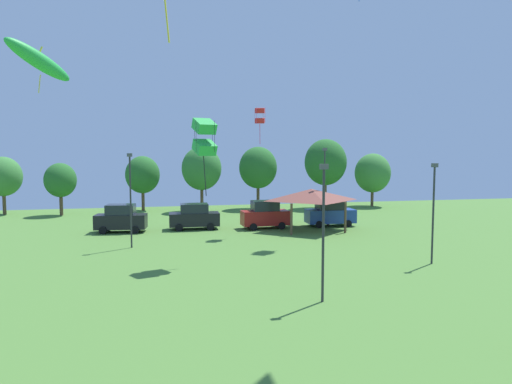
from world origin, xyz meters
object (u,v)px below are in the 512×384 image
object	(u,v)px
kite_flying_4	(204,137)
treeline_tree_4	(258,168)
park_pavilion	(311,195)
parked_car_leftmost	(121,219)
treeline_tree_3	(202,169)
kite_flying_6	(260,116)
treeline_tree_1	(60,180)
parked_car_rightmost_in_row	(330,213)
light_post_0	(131,195)
light_post_2	(324,184)
kite_flying_10	(39,60)
parked_car_third_from_left	(265,215)
treeline_tree_0	(3,177)
treeline_tree_5	(326,162)
light_post_3	(433,207)
treeline_tree_2	(143,175)
parked_car_second_from_left	(194,217)
treeline_tree_6	(373,173)
light_post_1	(323,225)

from	to	relation	value
kite_flying_4	treeline_tree_4	size ratio (longest dim) A/B	0.63
park_pavilion	parked_car_leftmost	bearing A→B (deg)	171.98
parked_car_leftmost	treeline_tree_3	xyz separation A→B (m)	(8.03, 12.73, 3.78)
kite_flying_6	treeline_tree_1	bearing A→B (deg)	140.40
parked_car_leftmost	park_pavilion	distance (m)	16.38
parked_car_leftmost	parked_car_rightmost_in_row	world-z (taller)	parked_car_rightmost_in_row
light_post_0	light_post_2	distance (m)	16.94
kite_flying_10	treeline_tree_4	size ratio (longest dim) A/B	0.49
light_post_2	treeline_tree_1	bearing A→B (deg)	149.78
parked_car_rightmost_in_row	treeline_tree_3	xyz separation A→B (m)	(-10.55, 13.24, 3.77)
kite_flying_6	treeline_tree_3	world-z (taller)	kite_flying_6
parked_car_leftmost	parked_car_third_from_left	size ratio (longest dim) A/B	1.03
parked_car_rightmost_in_row	treeline_tree_4	size ratio (longest dim) A/B	0.60
treeline_tree_0	treeline_tree_5	bearing A→B (deg)	-2.94
light_post_3	treeline_tree_0	bearing A→B (deg)	137.46
park_pavilion	treeline_tree_2	bearing A→B (deg)	130.68
treeline_tree_1	parked_car_leftmost	bearing A→B (deg)	-60.07
light_post_2	light_post_0	bearing A→B (deg)	-163.29
parked_car_rightmost_in_row	light_post_2	distance (m)	3.34
kite_flying_10	parked_car_second_from_left	xyz separation A→B (m)	(9.66, 11.21, -10.88)
kite_flying_10	park_pavilion	distance (m)	23.19
parked_car_second_from_left	treeline_tree_0	world-z (taller)	treeline_tree_0
kite_flying_4	treeline_tree_6	distance (m)	35.07
treeline_tree_2	parked_car_second_from_left	bearing A→B (deg)	-71.68
parked_car_rightmost_in_row	treeline_tree_1	bearing A→B (deg)	154.31
light_post_0	treeline_tree_3	size ratio (longest dim) A/B	0.89
light_post_3	treeline_tree_6	bearing A→B (deg)	70.24
parked_car_second_from_left	parked_car_rightmost_in_row	xyz separation A→B (m)	(12.39, -0.79, 0.05)
parked_car_third_from_left	light_post_2	size ratio (longest dim) A/B	0.59
treeline_tree_0	treeline_tree_3	size ratio (longest dim) A/B	0.85
kite_flying_4	kite_flying_10	world-z (taller)	kite_flying_10
light_post_0	treeline_tree_0	distance (m)	25.86
light_post_0	light_post_3	xyz separation A→B (m)	(18.04, -8.68, -0.30)
parked_car_third_from_left	park_pavilion	distance (m)	4.48
parked_car_rightmost_in_row	light_post_0	size ratio (longest dim) A/B	0.67
light_post_2	parked_car_leftmost	bearing A→B (deg)	173.77
kite_flying_10	light_post_2	distance (m)	24.16
treeline_tree_3	treeline_tree_2	bearing A→B (deg)	162.06
parked_car_leftmost	treeline_tree_5	xyz separation A→B (m)	(23.06, 12.66, 4.43)
kite_flying_10	treeline_tree_1	distance (m)	25.03
light_post_3	treeline_tree_4	size ratio (longest dim) A/B	0.81
parked_car_third_from_left	treeline_tree_3	bearing A→B (deg)	105.44
kite_flying_10	light_post_1	bearing A→B (deg)	-35.66
light_post_0	treeline_tree_3	distance (m)	20.69
treeline_tree_3	treeline_tree_6	size ratio (longest dim) A/B	1.12
treeline_tree_3	parked_car_second_from_left	bearing A→B (deg)	-98.40
treeline_tree_0	kite_flying_10	bearing A→B (deg)	-68.66
parked_car_leftmost	parked_car_second_from_left	xyz separation A→B (m)	(6.19, 0.28, -0.04)
treeline_tree_3	treeline_tree_4	bearing A→B (deg)	8.16
kite_flying_4	light_post_2	bearing A→B (deg)	41.81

